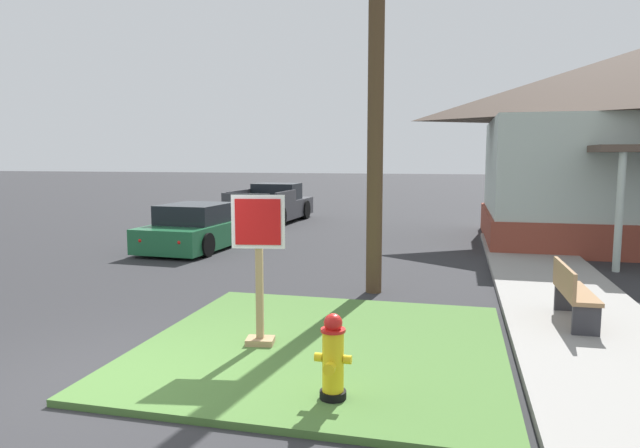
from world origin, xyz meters
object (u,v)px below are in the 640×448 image
object	(u,v)px
stop_sign	(259,275)
pickup_truck_charcoal	(271,206)
street_bench	(572,291)
fire_hydrant	(333,359)
manhole_cover	(244,321)
parked_sedan_green	(199,229)
utility_pole	(377,16)

from	to	relation	value
stop_sign	pickup_truck_charcoal	size ratio (longest dim) A/B	0.39
pickup_truck_charcoal	street_bench	distance (m)	14.89
fire_hydrant	manhole_cover	bearing A→B (deg)	127.53
stop_sign	parked_sedan_green	size ratio (longest dim) A/B	0.48
pickup_truck_charcoal	utility_pole	distance (m)	12.63
pickup_truck_charcoal	street_bench	xyz separation A→B (m)	(8.70, -12.08, -0.03)
stop_sign	pickup_truck_charcoal	distance (m)	14.73
manhole_cover	parked_sedan_green	size ratio (longest dim) A/B	0.17
parked_sedan_green	pickup_truck_charcoal	size ratio (longest dim) A/B	0.81
stop_sign	fire_hydrant	bearing A→B (deg)	-47.41
stop_sign	parked_sedan_green	xyz separation A→B (m)	(-4.50, 7.49, -0.47)
manhole_cover	street_bench	size ratio (longest dim) A/B	0.48
fire_hydrant	utility_pole	size ratio (longest dim) A/B	0.09
parked_sedan_green	street_bench	bearing A→B (deg)	-32.80
stop_sign	utility_pole	distance (m)	5.45
pickup_truck_charcoal	utility_pole	world-z (taller)	utility_pole
fire_hydrant	stop_sign	world-z (taller)	stop_sign
parked_sedan_green	fire_hydrant	bearing A→B (deg)	-56.95
stop_sign	parked_sedan_green	bearing A→B (deg)	120.98
street_bench	utility_pole	world-z (taller)	utility_pole
fire_hydrant	parked_sedan_green	xyz separation A→B (m)	(-5.79, 8.90, 0.04)
stop_sign	manhole_cover	distance (m)	1.69
manhole_cover	street_bench	distance (m)	4.92
pickup_truck_charcoal	fire_hydrant	bearing A→B (deg)	-69.21
fire_hydrant	street_bench	world-z (taller)	street_bench
fire_hydrant	manhole_cover	xyz separation A→B (m)	(-1.98, 2.57, -0.49)
parked_sedan_green	utility_pole	world-z (taller)	utility_pole
stop_sign	pickup_truck_charcoal	world-z (taller)	stop_sign
parked_sedan_green	pickup_truck_charcoal	distance (m)	6.51
pickup_truck_charcoal	utility_pole	size ratio (longest dim) A/B	0.53
parked_sedan_green	street_bench	xyz separation A→B (m)	(8.64, -5.57, 0.04)
fire_hydrant	stop_sign	xyz separation A→B (m)	(-1.29, 1.41, 0.52)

